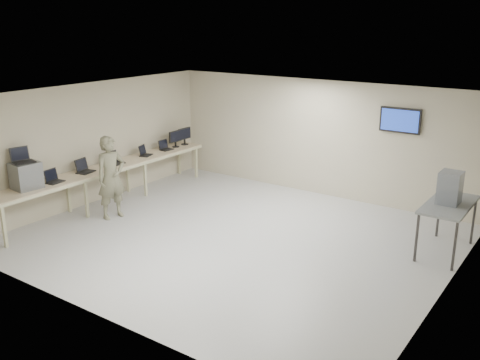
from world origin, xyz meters
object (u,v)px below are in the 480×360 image
Objects in this scene: equipment_box at (26,176)px; side_table at (449,207)px; workbench at (108,170)px; soldier at (111,177)px.

side_table is at bearing 33.00° from equipment_box.
workbench is at bearing -166.86° from side_table.
equipment_box is 0.33× the size of side_table.
soldier is at bearing 67.09° from equipment_box.
equipment_box is 8.15m from side_table.
side_table is (7.19, 1.68, 0.06)m from workbench.
workbench is 0.94m from soldier.
equipment_box is at bearing -152.83° from side_table.
workbench is at bearing 94.07° from equipment_box.
workbench is 3.31× the size of soldier.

